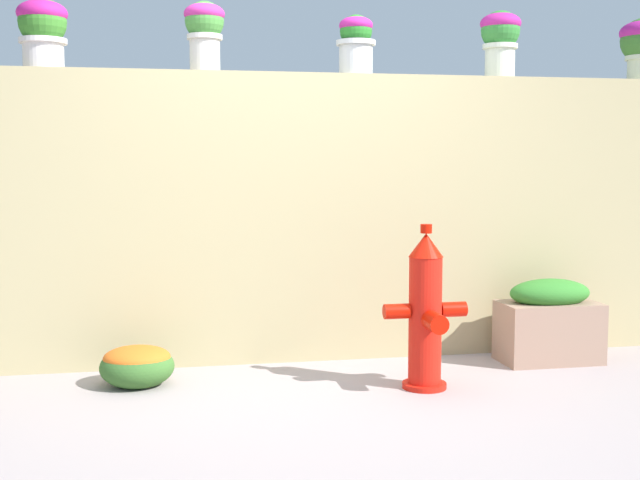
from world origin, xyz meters
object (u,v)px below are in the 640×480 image
at_px(potted_plant_1, 43,27).
at_px(planter_box, 549,322).
at_px(potted_plant_3, 356,41).
at_px(fire_hydrant, 426,314).
at_px(flower_bush_left, 137,364).
at_px(potted_plant_2, 205,28).
at_px(potted_plant_4, 500,37).

height_order(potted_plant_1, planter_box, potted_plant_1).
bearing_deg(potted_plant_3, potted_plant_1, 179.47).
bearing_deg(planter_box, fire_hydrant, -155.67).
bearing_deg(flower_bush_left, planter_box, 1.68).
xyz_separation_m(potted_plant_2, flower_bush_left, (-0.43, -0.54, -1.96)).
bearing_deg(flower_bush_left, potted_plant_1, 134.80).
bearing_deg(potted_plant_3, potted_plant_4, 3.94).
relative_size(potted_plant_3, potted_plant_4, 0.84).
height_order(potted_plant_3, planter_box, potted_plant_3).
height_order(potted_plant_1, fire_hydrant, potted_plant_1).
bearing_deg(flower_bush_left, fire_hydrant, -12.82).
bearing_deg(fire_hydrant, potted_plant_1, 157.18).
xyz_separation_m(potted_plant_3, planter_box, (1.16, -0.43, -1.77)).
distance_m(potted_plant_2, potted_plant_3, 0.96).
height_order(potted_plant_2, potted_plant_3, potted_plant_2).
bearing_deg(potted_plant_4, potted_plant_2, -179.01).
height_order(potted_plant_1, potted_plant_2, potted_plant_2).
bearing_deg(fire_hydrant, potted_plant_2, 141.85).
relative_size(potted_plant_1, planter_box, 0.68).
distance_m(potted_plant_1, potted_plant_2, 0.96).
bearing_deg(potted_plant_2, potted_plant_3, -2.13).
height_order(potted_plant_4, flower_bush_left, potted_plant_4).
relative_size(potted_plant_1, potted_plant_4, 0.93).
xyz_separation_m(potted_plant_1, planter_box, (3.07, -0.45, -1.81)).
distance_m(potted_plant_2, flower_bush_left, 2.08).
bearing_deg(potted_plant_3, fire_hydrant, -77.19).
bearing_deg(planter_box, potted_plant_4, 106.89).
distance_m(potted_plant_3, planter_box, 2.16).
bearing_deg(potted_plant_1, potted_plant_2, 1.06).
relative_size(potted_plant_3, flower_bush_left, 0.91).
relative_size(potted_plant_2, fire_hydrant, 0.47).
bearing_deg(potted_plant_1, fire_hydrant, -22.82).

